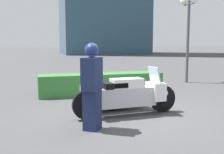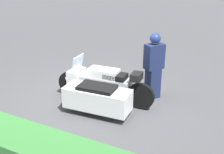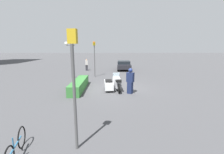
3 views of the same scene
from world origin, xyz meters
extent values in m
plane|color=#424244|center=(0.00, 0.00, 0.00)|extent=(160.00, 160.00, 0.00)
cylinder|color=black|center=(0.68, -0.08, 0.34)|extent=(0.69, 0.15, 0.68)
cylinder|color=black|center=(-1.30, -0.23, 0.34)|extent=(0.69, 0.15, 0.68)
cylinder|color=black|center=(-0.55, 0.48, 0.27)|extent=(0.54, 0.14, 0.53)
cube|color=#B7B7BC|center=(-0.31, -0.16, 0.46)|extent=(1.43, 0.49, 0.45)
cube|color=white|center=(-0.31, -0.16, 0.79)|extent=(0.79, 0.43, 0.24)
cube|color=black|center=(-0.63, -0.18, 0.77)|extent=(0.59, 0.41, 0.12)
cube|color=white|center=(0.48, -0.10, 0.55)|extent=(0.36, 0.55, 0.44)
cube|color=silver|center=(0.43, -0.10, 0.97)|extent=(0.15, 0.51, 0.40)
sphere|color=white|center=(0.74, -0.08, 0.49)|extent=(0.18, 0.18, 0.18)
cube|color=white|center=(-0.48, 0.49, 0.41)|extent=(1.62, 0.72, 0.50)
sphere|color=white|center=(0.19, 0.54, 0.43)|extent=(0.47, 0.48, 0.48)
cube|color=black|center=(-0.48, 0.49, 0.70)|extent=(0.91, 0.57, 0.09)
cube|color=black|center=(-1.17, -0.22, 0.84)|extent=(0.27, 0.37, 0.18)
cube|color=#192347|center=(-1.34, -0.99, 0.41)|extent=(0.43, 0.44, 0.82)
cube|color=#192347|center=(-1.34, -0.99, 1.15)|extent=(0.51, 0.56, 0.65)
sphere|color=tan|center=(-1.34, -0.99, 1.58)|extent=(0.22, 0.22, 0.22)
sphere|color=navy|center=(-1.34, -0.99, 1.62)|extent=(0.28, 0.28, 0.28)
cube|color=#337033|center=(-0.21, 2.74, 0.35)|extent=(4.19, 0.81, 0.71)
cylinder|color=#4C4C51|center=(4.02, 4.33, 1.75)|extent=(0.12, 0.12, 3.49)
cylinder|color=#4C4C51|center=(4.02, 4.33, 3.34)|extent=(0.05, 0.81, 0.05)
sphere|color=white|center=(4.02, 4.73, 3.52)|extent=(0.35, 0.35, 0.35)
sphere|color=white|center=(4.02, 3.93, 3.52)|extent=(0.35, 0.35, 0.35)
sphere|color=#4C4C51|center=(4.02, 4.33, 3.57)|extent=(0.12, 0.12, 0.12)
cylinder|color=#4C4C4C|center=(4.87, 2.04, 1.67)|extent=(0.09, 0.09, 3.35)
cube|color=#B79319|center=(4.82, 2.05, 3.55)|extent=(0.16, 0.27, 0.40)
sphere|color=red|center=(4.75, 2.05, 3.68)|extent=(0.11, 0.11, 0.11)
sphere|color=#462D06|center=(4.75, 2.05, 3.55)|extent=(0.11, 0.11, 0.11)
sphere|color=#07350F|center=(4.75, 2.05, 3.42)|extent=(0.11, 0.11, 0.11)
cylinder|color=#4C4C4C|center=(-7.08, 1.45, 1.61)|extent=(0.09, 0.09, 3.23)
cube|color=#B79319|center=(-7.02, 1.44, 3.43)|extent=(0.18, 0.28, 0.40)
sphere|color=#410707|center=(-6.95, 1.43, 3.56)|extent=(0.11, 0.11, 0.11)
sphere|color=#462D06|center=(-6.95, 1.43, 3.43)|extent=(0.11, 0.11, 0.11)
sphere|color=green|center=(-6.95, 1.43, 3.30)|extent=(0.11, 0.11, 0.11)
cube|color=black|center=(10.07, -1.60, 0.58)|extent=(4.47, 2.07, 0.56)
cube|color=black|center=(10.07, -1.60, 1.07)|extent=(2.36, 1.81, 0.42)
cylinder|color=black|center=(11.47, -0.86, 0.30)|extent=(0.61, 0.25, 0.60)
cylinder|color=black|center=(11.38, -2.48, 0.30)|extent=(0.61, 0.25, 0.60)
cylinder|color=black|center=(8.76, -0.72, 0.30)|extent=(0.61, 0.25, 0.60)
cylinder|color=black|center=(8.67, -2.34, 0.30)|extent=(0.61, 0.25, 0.60)
cube|color=#2D2D33|center=(9.40, 3.62, 0.39)|extent=(0.38, 0.35, 0.77)
cube|color=beige|center=(9.40, 3.62, 1.08)|extent=(0.51, 0.39, 0.61)
sphere|color=tan|center=(9.40, 3.62, 1.49)|extent=(0.21, 0.21, 0.21)
torus|color=black|center=(-6.95, 3.22, 0.32)|extent=(0.68, 0.20, 0.69)
cylinder|color=#2D668C|center=(-7.44, 3.10, 0.39)|extent=(0.89, 0.26, 0.05)
cylinder|color=#2D668C|center=(-7.58, 3.07, 0.55)|extent=(0.04, 0.04, 0.32)
camera|label=1|loc=(-2.50, -6.44, 1.80)|focal=45.00mm
camera|label=2|loc=(-3.48, 5.60, 3.39)|focal=45.00mm
camera|label=3|loc=(-11.29, 0.41, 3.12)|focal=24.00mm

